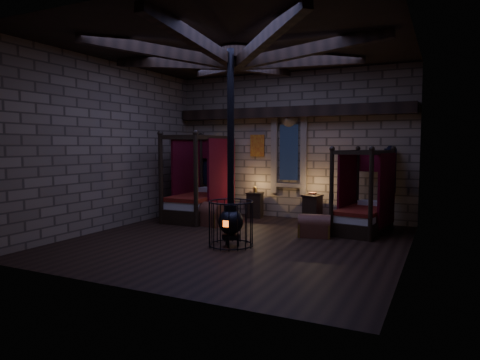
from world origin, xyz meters
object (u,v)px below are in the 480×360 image
at_px(bed_right, 364,212).
at_px(trunk_left, 209,215).
at_px(stove, 231,218).
at_px(trunk_right, 314,227).
at_px(bed_left, 200,198).

bearing_deg(bed_right, trunk_left, -159.10).
height_order(trunk_left, stove, stove).
height_order(trunk_right, stove, stove).
relative_size(bed_left, trunk_right, 2.96).
xyz_separation_m(bed_right, trunk_left, (-3.82, -0.88, -0.21)).
relative_size(bed_left, bed_right, 1.18).
distance_m(bed_left, trunk_right, 3.81).
bearing_deg(stove, trunk_left, 125.48).
bearing_deg(bed_right, bed_left, -170.98).
xyz_separation_m(bed_left, trunk_left, (0.75, -0.79, -0.31)).
relative_size(bed_left, trunk_left, 2.51).
height_order(bed_left, trunk_left, bed_left).
distance_m(bed_right, trunk_left, 3.93).
bearing_deg(trunk_right, trunk_left, 163.74).
xyz_separation_m(bed_left, bed_right, (4.58, 0.09, -0.10)).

